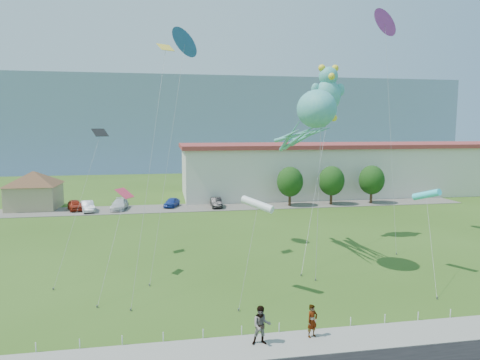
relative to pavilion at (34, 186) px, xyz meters
name	(u,v)px	position (x,y,z in m)	size (l,w,h in m)	color
ground	(290,320)	(24.00, -38.00, -3.02)	(160.00, 160.00, 0.00)	#335517
sidewalk	(306,343)	(24.00, -40.75, -2.97)	(80.00, 2.50, 0.10)	gray
parking_strip	(217,207)	(24.00, -3.00, -2.99)	(70.00, 6.00, 0.06)	#59544C
hill_ridge	(186,123)	(24.00, 82.00, 9.48)	(160.00, 50.00, 25.00)	#728E9E
pavilion	(34,186)	(0.00, 0.00, 0.00)	(9.20, 9.20, 5.00)	tan
warehouse	(366,168)	(50.00, 6.00, 1.10)	(61.00, 15.00, 8.20)	beige
rope_fence	(297,326)	(24.00, -39.30, -2.77)	(26.05, 0.05, 0.50)	white
tree_near	(290,182)	(34.00, -4.00, 0.36)	(3.60, 3.60, 5.47)	#3F2B19
tree_mid	(331,181)	(40.00, -4.00, 0.36)	(3.60, 3.60, 5.47)	#3F2B19
tree_far	(372,180)	(46.00, -4.00, 0.36)	(3.60, 3.60, 5.47)	#3F2B19
pedestrian_left	(312,321)	(24.47, -40.26, -2.08)	(0.61, 0.40, 1.68)	gray
pedestrian_right	(262,325)	(21.76, -40.57, -1.95)	(0.94, 0.74, 1.94)	gray
parked_car_red	(75,205)	(5.51, -2.27, -2.30)	(1.58, 3.92, 1.33)	maroon
parked_car_silver	(88,206)	(7.28, -3.44, -2.30)	(1.41, 4.05, 1.33)	silver
parked_car_white	(119,204)	(11.17, -2.71, -2.30)	(1.85, 4.55, 1.32)	silver
parked_car_blue	(172,202)	(17.98, -2.01, -2.36)	(1.43, 3.57, 1.22)	navy
parked_car_black	(216,202)	(23.91, -3.27, -2.32)	(1.37, 3.92, 1.29)	black
octopus_kite	(310,121)	(28.03, -28.95, 8.18)	(2.75, 9.36, 13.41)	teal
teddy_bear_kite	(328,91)	(32.21, -21.83, 11.01)	(7.07, 10.53, 16.47)	teal
small_kite_pink	(122,202)	(14.26, -29.58, 2.50)	(1.99, 6.10, 6.51)	#CB2D47
small_kite_black	(95,148)	(11.84, -24.67, 6.10)	(3.02, 7.90, 10.75)	black
small_kite_blue	(184,47)	(19.00, -22.89, 14.35)	(3.99, 9.46, 18.52)	blue
small_kite_purple	(385,28)	(38.16, -20.93, 17.10)	(2.71, 7.52, 21.38)	#A735D4
small_kite_yellow	(161,78)	(17.12, -27.20, 11.34)	(3.06, 10.14, 17.24)	yellow
small_kite_cyan	(427,195)	(36.07, -31.89, 2.76)	(2.49, 6.12, 6.26)	#38E9FF
small_kite_white	(257,205)	(22.92, -34.07, 2.83)	(1.90, 3.51, 6.33)	white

